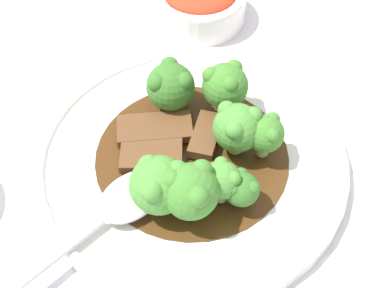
{
  "coord_description": "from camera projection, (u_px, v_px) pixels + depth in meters",
  "views": [
    {
      "loc": [
        -0.26,
        -0.19,
        0.43
      ],
      "look_at": [
        0.0,
        0.0,
        0.03
      ],
      "focal_mm": 50.0,
      "sensor_mm": 36.0,
      "label": 1
    }
  ],
  "objects": [
    {
      "name": "broccoli_floret_4",
      "position": [
        242.0,
        189.0,
        0.47
      ],
      "size": [
        0.03,
        0.03,
        0.04
      ],
      "color": "#7FA84C",
      "rests_on": "main_plate"
    },
    {
      "name": "broccoli_floret_0",
      "position": [
        191.0,
        191.0,
        0.45
      ],
      "size": [
        0.05,
        0.05,
        0.06
      ],
      "color": "#7FA84C",
      "rests_on": "main_plate"
    },
    {
      "name": "beef_strip_3",
      "position": [
        158.0,
        126.0,
        0.54
      ],
      "size": [
        0.08,
        0.08,
        0.01
      ],
      "color": "brown",
      "rests_on": "main_plate"
    },
    {
      "name": "broccoli_floret_3",
      "position": [
        265.0,
        133.0,
        0.5
      ],
      "size": [
        0.04,
        0.04,
        0.05
      ],
      "color": "#8EB756",
      "rests_on": "main_plate"
    },
    {
      "name": "beef_strip_1",
      "position": [
        151.0,
        155.0,
        0.52
      ],
      "size": [
        0.07,
        0.07,
        0.01
      ],
      "color": "brown",
      "rests_on": "main_plate"
    },
    {
      "name": "broccoli_floret_7",
      "position": [
        171.0,
        85.0,
        0.54
      ],
      "size": [
        0.05,
        0.05,
        0.05
      ],
      "color": "#7FA84C",
      "rests_on": "main_plate"
    },
    {
      "name": "beef_strip_2",
      "position": [
        208.0,
        137.0,
        0.53
      ],
      "size": [
        0.06,
        0.04,
        0.01
      ],
      "color": "brown",
      "rests_on": "main_plate"
    },
    {
      "name": "broccoli_floret_6",
      "position": [
        225.0,
        85.0,
        0.53
      ],
      "size": [
        0.05,
        0.05,
        0.06
      ],
      "color": "#7FA84C",
      "rests_on": "main_plate"
    },
    {
      "name": "ground_plane",
      "position": [
        192.0,
        165.0,
        0.54
      ],
      "size": [
        4.0,
        4.0,
        0.0
      ],
      "primitive_type": "plane",
      "color": "silver"
    },
    {
      "name": "beef_strip_0",
      "position": [
        193.0,
        181.0,
        0.5
      ],
      "size": [
        0.06,
        0.06,
        0.01
      ],
      "color": "brown",
      "rests_on": "main_plate"
    },
    {
      "name": "main_plate",
      "position": [
        192.0,
        159.0,
        0.53
      ],
      "size": [
        0.31,
        0.31,
        0.02
      ],
      "color": "white",
      "rests_on": "ground_plane"
    },
    {
      "name": "broccoli_floret_5",
      "position": [
        159.0,
        184.0,
        0.46
      ],
      "size": [
        0.05,
        0.05,
        0.06
      ],
      "color": "#8EB756",
      "rests_on": "main_plate"
    },
    {
      "name": "side_bowl_kimchi",
      "position": [
        200.0,
        1.0,
        0.66
      ],
      "size": [
        0.11,
        0.11,
        0.05
      ],
      "color": "white",
      "rests_on": "ground_plane"
    },
    {
      "name": "serving_spoon",
      "position": [
        121.0,
        205.0,
        0.48
      ],
      "size": [
        0.21,
        0.06,
        0.01
      ],
      "color": "silver",
      "rests_on": "main_plate"
    },
    {
      "name": "broccoli_floret_2",
      "position": [
        237.0,
        127.0,
        0.5
      ],
      "size": [
        0.05,
        0.05,
        0.06
      ],
      "color": "#8EB756",
      "rests_on": "main_plate"
    },
    {
      "name": "broccoli_floret_1",
      "position": [
        222.0,
        180.0,
        0.47
      ],
      "size": [
        0.03,
        0.03,
        0.05
      ],
      "color": "#8EB756",
      "rests_on": "main_plate"
    }
  ]
}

